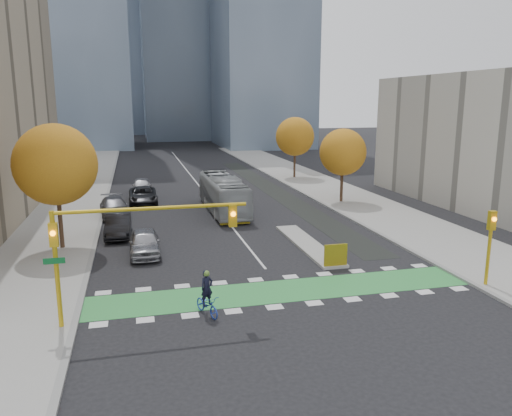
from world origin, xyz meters
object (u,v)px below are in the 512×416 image
hazard_board (336,255)px  traffic_signal_west (118,235)px  tree_east_far (295,137)px  parked_car_c (114,207)px  tree_west (56,165)px  parked_car_d (143,195)px  parked_car_e (142,186)px  parked_car_a (145,242)px  bus (223,194)px  traffic_signal_east (490,237)px  tree_east_near (343,152)px  cyclist (207,300)px  parked_car_b (118,225)px

hazard_board → traffic_signal_west: traffic_signal_west is taller
tree_east_far → parked_car_c: size_ratio=1.41×
hazard_board → tree_east_far: size_ratio=0.18×
hazard_board → tree_west: bearing=154.0°
parked_car_d → parked_car_e: size_ratio=1.14×
parked_car_a → tree_west: bearing=155.0°
hazard_board → tree_west: 18.44m
tree_west → bus: (12.34, 8.90, -4.03)m
tree_west → parked_car_e: tree_west is taller
traffic_signal_west → traffic_signal_east: traffic_signal_west is taller
tree_east_near → traffic_signal_east: bearing=-93.8°
parked_car_e → tree_east_near: bearing=-23.2°
traffic_signal_east → bus: traffic_signal_east is taller
tree_west → tree_east_far: tree_west is taller
traffic_signal_west → cyclist: traffic_signal_west is taller
traffic_signal_east → cyclist: (-14.72, 0.01, -2.02)m
tree_west → parked_car_d: bearing=68.8°
traffic_signal_east → parked_car_c: 29.22m
parked_car_a → parked_car_b: 5.29m
tree_west → cyclist: bearing=-58.1°
tree_west → traffic_signal_west: tree_west is taller
hazard_board → parked_car_e: parked_car_e is taller
traffic_signal_west → parked_car_c: 21.95m
tree_east_near → parked_car_a: tree_east_near is taller
tree_west → traffic_signal_west: (4.07, -12.51, -1.58)m
tree_east_near → parked_car_d: (-18.50, 4.17, -4.08)m
traffic_signal_east → parked_car_d: (-17.00, 26.68, -1.95)m
hazard_board → parked_car_e: size_ratio=0.28×
tree_west → parked_car_e: bearing=74.0°
hazard_board → parked_car_c: bearing=127.4°
tree_west → tree_east_far: (24.50, 26.00, -0.38)m
traffic_signal_east → parked_car_a: (-17.25, 10.05, -1.93)m
parked_car_c → parked_car_e: parked_car_e is taller
hazard_board → parked_car_c: parked_car_c is taller
bus → parked_car_b: (-8.82, -6.36, -0.78)m
traffic_signal_east → parked_car_a: size_ratio=0.87×
traffic_signal_west → parked_car_b: 15.41m
hazard_board → parked_car_b: bearing=140.4°
parked_car_c → tree_east_near: bearing=-3.7°
tree_east_near → traffic_signal_east: size_ratio=1.73×
tree_west → parked_car_a: (5.25, -2.46, -4.81)m
tree_east_far → traffic_signal_west: bearing=-117.9°
bus → parked_car_a: bearing=-122.4°
parked_car_d → traffic_signal_west: bearing=-93.4°
traffic_signal_east → parked_car_b: 24.31m
hazard_board → parked_car_b: (-12.49, 10.34, -0.00)m
hazard_board → traffic_signal_east: bearing=-35.9°
cyclist → parked_car_e: 31.76m
bus → parked_car_e: size_ratio=2.31×
cyclist → parked_car_b: cyclist is taller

